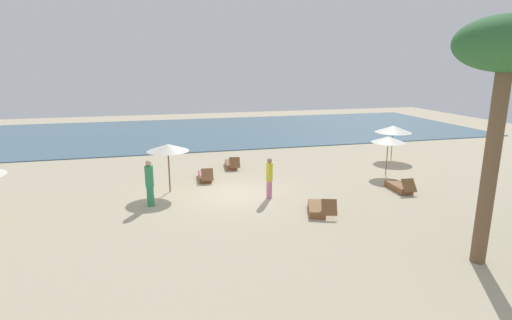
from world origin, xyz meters
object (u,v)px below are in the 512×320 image
(lounger_2, at_px, (205,176))
(lounger_0, at_px, (400,187))
(lounger_3, at_px, (318,209))
(palm_1, at_px, (507,54))
(lounger_1, at_px, (231,164))
(umbrella_2, at_px, (388,140))
(umbrella_0, at_px, (393,129))
(umbrella_1, at_px, (168,148))
(person_0, at_px, (150,183))
(person_1, at_px, (269,178))

(lounger_2, bearing_deg, lounger_0, -25.28)
(lounger_3, height_order, palm_1, palm_1)
(lounger_1, bearing_deg, lounger_2, -130.08)
(umbrella_2, height_order, palm_1, palm_1)
(umbrella_0, bearing_deg, lounger_3, -137.08)
(umbrella_2, bearing_deg, lounger_0, -109.79)
(umbrella_0, xyz_separation_m, umbrella_1, (-13.30, -3.20, 0.20))
(umbrella_0, distance_m, lounger_3, 10.86)
(lounger_0, relative_size, palm_1, 0.25)
(lounger_0, bearing_deg, palm_1, -104.70)
(umbrella_2, distance_m, person_0, 12.14)
(lounger_3, bearing_deg, umbrella_1, 142.94)
(umbrella_1, xyz_separation_m, person_1, (4.10, -1.97, -1.11))
(umbrella_1, height_order, lounger_1, umbrella_1)
(umbrella_0, distance_m, person_1, 10.59)
(umbrella_2, height_order, person_1, umbrella_2)
(umbrella_0, height_order, lounger_1, umbrella_0)
(lounger_3, bearing_deg, lounger_0, 19.73)
(umbrella_0, distance_m, lounger_0, 6.65)
(umbrella_2, relative_size, lounger_2, 1.16)
(lounger_3, relative_size, person_0, 0.94)
(lounger_3, bearing_deg, umbrella_2, 37.56)
(lounger_2, distance_m, person_0, 4.22)
(person_0, bearing_deg, lounger_3, -21.16)
(umbrella_1, xyz_separation_m, lounger_2, (1.77, 1.54, -1.86))
(lounger_3, xyz_separation_m, person_1, (-1.34, 2.14, 0.75))
(lounger_0, distance_m, person_1, 6.12)
(umbrella_1, distance_m, lounger_3, 7.07)
(lounger_1, relative_size, palm_1, 0.25)
(person_1, bearing_deg, lounger_1, 96.12)
(lounger_2, height_order, palm_1, palm_1)
(palm_1, bearing_deg, umbrella_1, 133.50)
(umbrella_2, distance_m, person_1, 7.42)
(umbrella_0, height_order, palm_1, palm_1)
(person_1, xyz_separation_m, palm_1, (4.35, -6.94, 4.96))
(umbrella_1, bearing_deg, person_0, -116.54)
(lounger_0, height_order, person_0, person_0)
(umbrella_1, distance_m, lounger_1, 5.35)
(lounger_1, bearing_deg, umbrella_1, -134.26)
(lounger_1, relative_size, person_1, 0.98)
(lounger_0, distance_m, lounger_3, 5.01)
(lounger_3, height_order, person_1, person_1)
(lounger_1, distance_m, palm_1, 14.61)
(lounger_1, xyz_separation_m, person_1, (0.60, -5.56, 0.75))
(umbrella_1, relative_size, lounger_2, 1.27)
(lounger_0, bearing_deg, lounger_1, 137.89)
(umbrella_1, height_order, person_1, umbrella_1)
(umbrella_1, distance_m, person_1, 4.68)
(lounger_0, height_order, person_1, person_1)
(umbrella_1, xyz_separation_m, lounger_0, (10.15, -2.42, -1.86))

